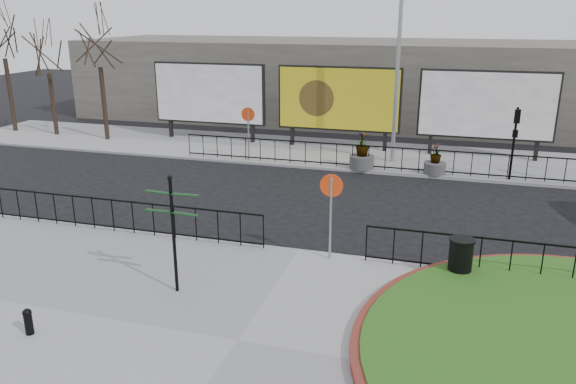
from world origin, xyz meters
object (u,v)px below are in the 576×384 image
at_px(fingerpost_sign, 173,223).
at_px(planter_b, 362,155).
at_px(lamp_post, 398,58).
at_px(bollard, 28,320).
at_px(billboard_mid, 339,99).
at_px(planter_c, 435,163).
at_px(litter_bin, 461,258).

xyz_separation_m(fingerpost_sign, planter_b, (2.57, 12.74, -1.21)).
xyz_separation_m(lamp_post, fingerpost_sign, (-3.76, -14.34, -2.90)).
bearing_deg(bollard, billboard_mid, 81.34).
bearing_deg(planter_c, fingerpost_sign, -114.19).
bearing_deg(planter_b, bollard, -107.00).
distance_m(lamp_post, bollard, 18.55).
height_order(billboard_mid, lamp_post, lamp_post).
relative_size(lamp_post, bollard, 15.26).
bearing_deg(lamp_post, planter_b, -126.51).
bearing_deg(planter_c, litter_bin, -84.15).
height_order(fingerpost_sign, planter_b, fingerpost_sign).
relative_size(bollard, planter_c, 0.45).
height_order(fingerpost_sign, litter_bin, fingerpost_sign).
distance_m(billboard_mid, litter_bin, 14.96).
height_order(lamp_post, litter_bin, lamp_post).
bearing_deg(fingerpost_sign, lamp_post, 80.00).
xyz_separation_m(billboard_mid, lamp_post, (3.01, -1.97, 2.23)).
bearing_deg(bollard, lamp_post, 70.88).
bearing_deg(fingerpost_sign, billboard_mid, 92.05).
distance_m(billboard_mid, fingerpost_sign, 16.34).
height_order(bollard, planter_c, planter_c).
bearing_deg(fingerpost_sign, litter_bin, 26.79).
distance_m(fingerpost_sign, planter_b, 13.06).
bearing_deg(lamp_post, litter_bin, -75.53).
relative_size(billboard_mid, fingerpost_sign, 2.07).
xyz_separation_m(litter_bin, planter_b, (-4.18, 10.00, 0.05)).
distance_m(bollard, litter_bin, 10.42).
distance_m(lamp_post, fingerpost_sign, 15.11).
distance_m(lamp_post, planter_b, 4.56).
xyz_separation_m(billboard_mid, litter_bin, (6.00, -13.57, -1.93)).
relative_size(billboard_mid, planter_b, 3.73).
height_order(litter_bin, planter_b, planter_b).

